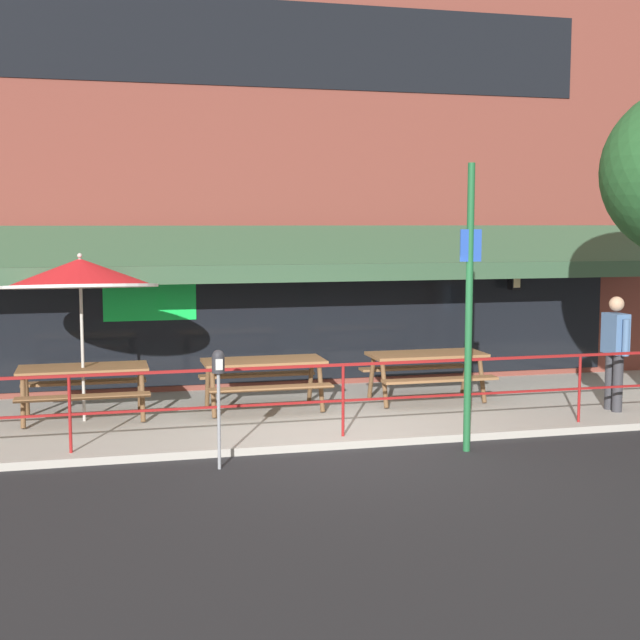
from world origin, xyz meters
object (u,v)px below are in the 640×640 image
street_sign_pole (469,305)px  patio_umbrella_left (80,274)px  picnic_table_left (83,378)px  parking_meter_near (218,373)px  pedestrian_walking (615,347)px  picnic_table_centre (264,370)px  picnic_table_right (427,363)px

street_sign_pole → patio_umbrella_left: bearing=151.9°
picnic_table_left → parking_meter_near: parking_meter_near is taller
patio_umbrella_left → pedestrian_walking: (7.67, -1.20, -1.12)m
picnic_table_left → street_sign_pole: size_ratio=0.50×
patio_umbrella_left → street_sign_pole: street_sign_pole is taller
picnic_table_centre → pedestrian_walking: pedestrian_walking is taller
picnic_table_right → patio_umbrella_left: 5.41m
picnic_table_right → street_sign_pole: 2.95m
pedestrian_walking → picnic_table_right: bearing=151.3°
picnic_table_centre → picnic_table_right: same height
pedestrian_walking → street_sign_pole: 3.32m
picnic_table_right → pedestrian_walking: bearing=-28.7°
pedestrian_walking → picnic_table_centre: bearing=165.6°
parking_meter_near → pedestrian_walking: bearing=12.8°
patio_umbrella_left → parking_meter_near: 3.20m
picnic_table_centre → parking_meter_near: parking_meter_near is taller
picnic_table_centre → street_sign_pole: (2.13, -2.63, 1.16)m
picnic_table_centre → patio_umbrella_left: size_ratio=0.76×
parking_meter_near → picnic_table_centre: bearing=68.9°
picnic_table_left → picnic_table_centre: bearing=0.5°
picnic_table_centre → parking_meter_near: size_ratio=1.27×
picnic_table_left → street_sign_pole: bearing=-28.8°
picnic_table_right → parking_meter_near: bearing=-143.1°
street_sign_pole → pedestrian_walking: bearing=24.3°
picnic_table_centre → picnic_table_right: (2.60, 0.04, 0.00)m
street_sign_pole → picnic_table_centre: bearing=129.0°
pedestrian_walking → street_sign_pole: bearing=-155.7°
patio_umbrella_left → picnic_table_centre: bearing=2.1°
patio_umbrella_left → parking_meter_near: bearing=-58.9°
pedestrian_walking → parking_meter_near: (-6.10, -1.39, 0.09)m
picnic_table_centre → picnic_table_right: bearing=0.9°
picnic_table_right → street_sign_pole: bearing=-100.1°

